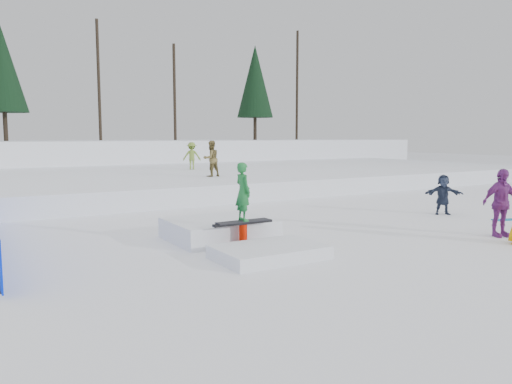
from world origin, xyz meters
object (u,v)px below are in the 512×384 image
walker_ygreen (192,156)px  spectator_purple (501,203)px  walker_olive (211,159)px  spectator_dark (443,195)px  jib_rail_feature (232,232)px

walker_ygreen → spectator_purple: 18.89m
walker_olive → walker_ygreen: walker_olive is taller
spectator_dark → jib_rail_feature: (-8.66, -0.47, -0.40)m
spectator_purple → walker_olive: bearing=115.9°
spectator_purple → jib_rail_feature: (-6.75, 2.92, -0.63)m
jib_rail_feature → spectator_purple: bearing=-23.4°
walker_ygreen → spectator_purple: size_ratio=0.85×
spectator_purple → jib_rail_feature: bearing=173.3°
walker_olive → jib_rail_feature: 11.61m
spectator_dark → walker_olive: bearing=148.2°
walker_ygreen → jib_rail_feature: walker_ygreen is taller
spectator_purple → jib_rail_feature: jib_rail_feature is taller
spectator_dark → jib_rail_feature: size_ratio=0.32×
walker_olive → jib_rail_feature: bearing=58.8°
spectator_dark → jib_rail_feature: jib_rail_feature is taller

